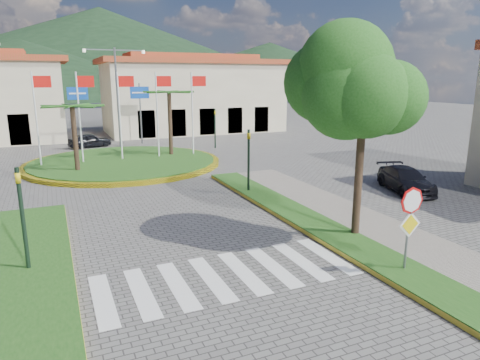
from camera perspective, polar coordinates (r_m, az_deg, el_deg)
name	(u,v)px	position (r m, az deg, el deg)	size (l,w,h in m)	color
ground	(295,355)	(9.68, 7.39, -22.14)	(160.00, 160.00, 0.00)	#595755
sidewalk_right	(431,265)	(14.49, 24.14, -10.28)	(4.00, 28.00, 0.15)	gray
verge_right	(401,271)	(13.67, 20.69, -11.33)	(1.60, 28.00, 0.18)	#1D4C15
crosswalk	(224,276)	(12.77, -2.13, -12.63)	(8.00, 3.00, 0.01)	silver
roundabout_island	(124,162)	(29.48, -15.21, 2.33)	(12.70, 12.70, 6.00)	yellow
stop_sign	(410,216)	(13.12, 21.73, -4.50)	(0.80, 0.11, 2.65)	slate
deciduous_tree	(364,92)	(15.19, 16.23, 11.26)	(3.60, 3.60, 6.80)	black
traffic_light_left	(22,210)	(13.71, -27.09, -3.62)	(0.15, 0.18, 3.20)	black
traffic_light_right	(249,155)	(20.93, 1.15, 3.33)	(0.15, 0.18, 3.20)	black
traffic_light_far	(215,124)	(35.07, -3.35, 7.41)	(0.18, 0.15, 3.20)	black
direction_sign_west	(78,104)	(37.76, -20.74, 9.42)	(1.60, 0.14, 5.20)	slate
direction_sign_east	(140,103)	(38.38, -13.18, 9.98)	(1.60, 0.14, 5.20)	slate
street_lamp_centre	(117,92)	(37.06, -16.06, 11.20)	(4.80, 0.16, 8.00)	slate
building_right	(193,94)	(46.91, -6.31, 11.28)	(19.08, 9.54, 8.05)	#C6B895
hill_far_mid	(102,51)	(168.04, -17.95, 16.02)	(180.00, 180.00, 30.00)	black
hill_far_east	(269,68)	(159.96, 3.94, 14.63)	(120.00, 120.00, 18.00)	black
hill_near_back	(23,69)	(136.81, -27.00, 13.03)	(110.00, 110.00, 16.00)	black
car_dark_a	(90,140)	(37.72, -19.38, 5.02)	(1.38, 3.42, 1.17)	black
car_dark_b	(164,130)	(43.08, -10.04, 6.57)	(1.30, 3.73, 1.23)	black
car_side_right	(406,180)	(23.24, 21.20, 0.05)	(1.68, 4.12, 1.20)	black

